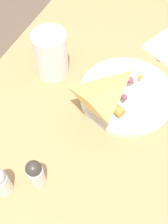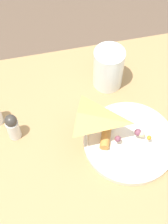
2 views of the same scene
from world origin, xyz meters
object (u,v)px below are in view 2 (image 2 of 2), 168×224
(dining_table, at_px, (102,154))
(plate_pizza, at_px, (129,140))
(pepper_shaker, at_px, (13,127))
(milk_glass, at_px, (108,69))

(dining_table, xyz_separation_m, plate_pizza, (-0.06, 0.04, 0.14))
(plate_pizza, distance_m, pepper_shaker, 0.30)
(plate_pizza, bearing_deg, pepper_shaker, -16.90)
(milk_glass, distance_m, pepper_shaker, 0.31)
(dining_table, xyz_separation_m, pepper_shaker, (0.23, -0.05, 0.17))
(plate_pizza, height_order, milk_glass, milk_glass)
(milk_glass, xyz_separation_m, pepper_shaker, (0.29, 0.12, -0.01))
(plate_pizza, xyz_separation_m, pepper_shaker, (0.29, -0.09, 0.03))
(pepper_shaker, bearing_deg, dining_table, 169.05)
(plate_pizza, relative_size, milk_glass, 1.91)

